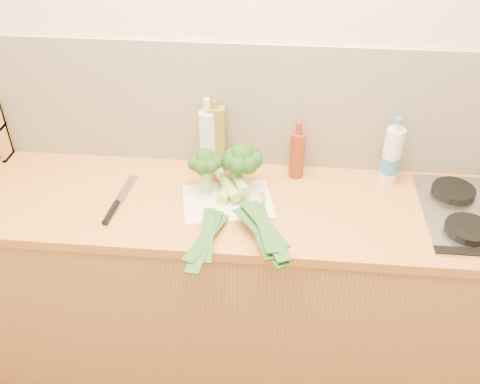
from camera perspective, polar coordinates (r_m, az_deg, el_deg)
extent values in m
plane|color=beige|center=(2.18, 0.21, 12.22)|extent=(3.50, 0.00, 3.50)
cube|color=silver|center=(2.23, 0.18, 9.06)|extent=(3.20, 0.02, 0.54)
cube|color=#AB7947|center=(2.44, -0.49, -9.87)|extent=(3.20, 0.60, 0.86)
cube|color=gold|center=(2.14, -0.55, -1.43)|extent=(3.20, 0.62, 0.04)
cylinder|color=black|center=(2.12, 23.19, -3.66)|extent=(0.17, 0.17, 0.03)
cylinder|color=black|center=(2.31, 21.81, 0.12)|extent=(0.17, 0.17, 0.03)
cube|color=white|center=(2.12, -1.34, -1.03)|extent=(0.39, 0.33, 0.01)
cylinder|color=#98BA6C|center=(2.14, -3.65, 1.26)|extent=(0.05, 0.05, 0.10)
sphere|color=black|center=(2.09, -3.76, 3.58)|extent=(0.08, 0.08, 0.08)
sphere|color=black|center=(2.09, -2.71, 3.21)|extent=(0.06, 0.06, 0.06)
sphere|color=black|center=(2.11, -2.98, 3.66)|extent=(0.06, 0.06, 0.06)
sphere|color=black|center=(2.12, -3.82, 3.81)|extent=(0.06, 0.06, 0.06)
sphere|color=black|center=(2.11, -4.60, 3.54)|extent=(0.06, 0.06, 0.06)
sphere|color=black|center=(2.08, -4.74, 3.06)|extent=(0.06, 0.06, 0.06)
sphere|color=black|center=(2.06, -4.13, 2.71)|extent=(0.06, 0.06, 0.06)
sphere|color=black|center=(2.06, -3.21, 2.78)|extent=(0.06, 0.06, 0.06)
cylinder|color=#98BA6C|center=(2.16, 0.22, 1.47)|extent=(0.04, 0.04, 0.09)
sphere|color=black|center=(2.10, 0.22, 3.85)|extent=(0.10, 0.10, 0.10)
sphere|color=black|center=(2.11, 1.44, 3.41)|extent=(0.07, 0.07, 0.07)
sphere|color=black|center=(2.14, 1.06, 3.94)|extent=(0.07, 0.07, 0.07)
sphere|color=black|center=(2.15, 0.06, 4.11)|extent=(0.07, 0.07, 0.07)
sphere|color=black|center=(2.13, -0.81, 3.81)|extent=(0.07, 0.07, 0.07)
sphere|color=black|center=(2.10, -0.93, 3.24)|extent=(0.07, 0.07, 0.07)
sphere|color=black|center=(2.07, -0.16, 2.84)|extent=(0.07, 0.07, 0.07)
sphere|color=black|center=(2.08, 0.90, 2.92)|extent=(0.07, 0.07, 0.07)
cylinder|color=white|center=(2.24, -0.63, 2.24)|extent=(0.05, 0.13, 0.04)
cylinder|color=#95B95C|center=(2.14, -1.43, 0.33)|extent=(0.06, 0.16, 0.04)
cube|color=#19461A|center=(1.91, -3.58, -4.82)|extent=(0.13, 0.30, 0.02)
cube|color=#19461A|center=(1.89, -3.75, -5.16)|extent=(0.09, 0.34, 0.01)
cube|color=#19461A|center=(1.91, -3.51, -4.54)|extent=(0.07, 0.28, 0.02)
cylinder|color=white|center=(2.21, -2.36, 2.27)|extent=(0.09, 0.12, 0.04)
cylinder|color=#95B95C|center=(2.11, -1.13, 0.47)|extent=(0.11, 0.15, 0.04)
cube|color=#19461A|center=(1.90, 2.19, -4.39)|extent=(0.13, 0.30, 0.02)
cube|color=#19461A|center=(1.88, 2.45, -4.71)|extent=(0.20, 0.32, 0.01)
cube|color=#19461A|center=(1.90, 2.07, -4.12)|extent=(0.21, 0.25, 0.02)
cylinder|color=white|center=(2.21, -0.98, 2.74)|extent=(0.08, 0.12, 0.04)
cylinder|color=#95B95C|center=(2.11, -0.02, 1.04)|extent=(0.09, 0.14, 0.04)
cube|color=#19461A|center=(1.90, 2.67, -3.71)|extent=(0.11, 0.30, 0.02)
cube|color=#19461A|center=(1.88, 2.88, -4.03)|extent=(0.18, 0.33, 0.01)
cube|color=#19461A|center=(1.90, 2.57, -3.43)|extent=(0.20, 0.26, 0.02)
cube|color=silver|center=(2.24, -12.04, 0.27)|extent=(0.05, 0.20, 0.00)
cylinder|color=black|center=(2.11, -13.58, -2.12)|extent=(0.03, 0.14, 0.02)
cube|color=#B5834D|center=(2.55, -24.16, 6.06)|extent=(0.01, 0.09, 0.28)
cube|color=olive|center=(2.25, -2.60, 5.66)|extent=(0.08, 0.05, 0.29)
cylinder|color=olive|center=(2.17, -2.71, 9.30)|extent=(0.02, 0.02, 0.03)
cylinder|color=silver|center=(2.25, -3.43, 5.37)|extent=(0.07, 0.07, 0.27)
cylinder|color=silver|center=(2.17, -3.58, 9.18)|extent=(0.03, 0.03, 0.06)
cylinder|color=maroon|center=(2.23, 6.11, 3.94)|extent=(0.06, 0.06, 0.20)
cylinder|color=maroon|center=(2.17, 6.32, 6.79)|extent=(0.03, 0.03, 0.05)
cylinder|color=silver|center=(2.26, 15.84, 3.72)|extent=(0.08, 0.08, 0.24)
cylinder|color=silver|center=(2.19, 16.42, 6.75)|extent=(0.03, 0.03, 0.03)
cylinder|color=teal|center=(2.28, 15.69, 2.94)|extent=(0.08, 0.08, 0.07)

